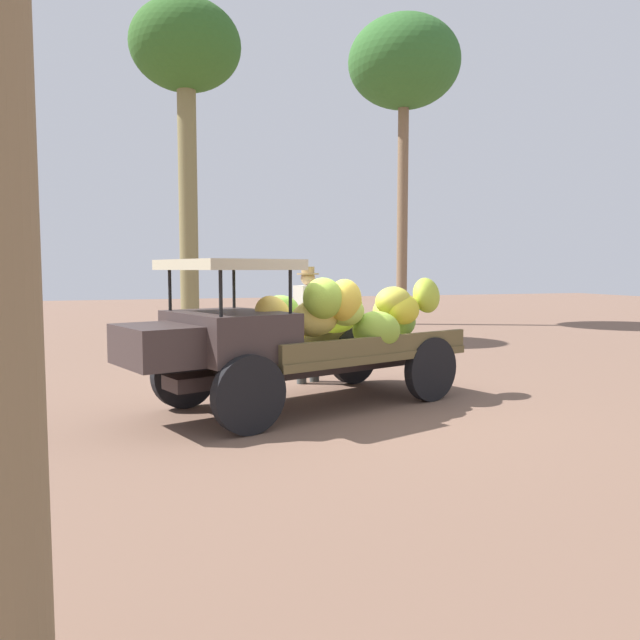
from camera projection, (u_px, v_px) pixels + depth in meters
ground_plane at (314, 408)px, 7.84m from camera, size 60.00×60.00×0.00m
truck at (300, 332)px, 7.79m from camera, size 4.66×2.88×1.87m
farmer at (308, 317)px, 9.52m from camera, size 0.56×0.53×1.80m
forest_tree_4 at (186, 59)px, 14.96m from camera, size 2.68×2.68×8.22m
forest_tree_5 at (404, 66)px, 19.17m from camera, size 3.48×3.48×9.54m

